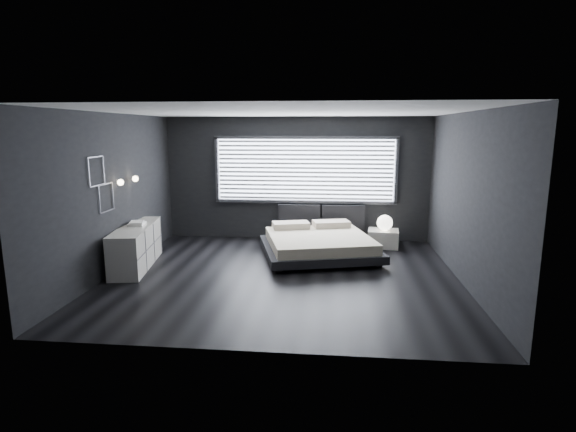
# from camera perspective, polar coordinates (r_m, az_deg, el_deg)

# --- Properties ---
(room) EXTENTS (6.04, 6.00, 2.80)m
(room) POSITION_cam_1_polar(r_m,az_deg,el_deg) (7.59, -0.65, 2.50)
(room) COLOR black
(room) RESTS_ON ground
(window) EXTENTS (4.14, 0.09, 1.52)m
(window) POSITION_cam_1_polar(r_m,az_deg,el_deg) (10.22, 2.17, 5.85)
(window) COLOR white
(window) RESTS_ON ground
(headboard) EXTENTS (1.96, 0.16, 0.52)m
(headboard) POSITION_cam_1_polar(r_m,az_deg,el_deg) (10.29, 4.24, 0.01)
(headboard) COLOR black
(headboard) RESTS_ON ground
(sconce_near) EXTENTS (0.18, 0.11, 0.11)m
(sconce_near) POSITION_cam_1_polar(r_m,az_deg,el_deg) (8.43, -20.52, 4.02)
(sconce_near) COLOR silver
(sconce_near) RESTS_ON ground
(sconce_far) EXTENTS (0.18, 0.11, 0.11)m
(sconce_far) POSITION_cam_1_polar(r_m,az_deg,el_deg) (8.97, -18.84, 4.50)
(sconce_far) COLOR silver
(sconce_far) RESTS_ON ground
(wall_art_upper) EXTENTS (0.01, 0.48, 0.48)m
(wall_art_upper) POSITION_cam_1_polar(r_m,az_deg,el_deg) (7.92, -23.14, 5.26)
(wall_art_upper) COLOR #47474C
(wall_art_upper) RESTS_ON ground
(wall_art_lower) EXTENTS (0.01, 0.48, 0.48)m
(wall_art_lower) POSITION_cam_1_polar(r_m,az_deg,el_deg) (8.19, -22.06, 2.18)
(wall_art_lower) COLOR #47474C
(wall_art_lower) RESTS_ON ground
(bed) EXTENTS (2.63, 2.56, 0.56)m
(bed) POSITION_cam_1_polar(r_m,az_deg,el_deg) (9.06, 3.90, -3.49)
(bed) COLOR black
(bed) RESTS_ON ground
(nightstand) EXTENTS (0.70, 0.60, 0.37)m
(nightstand) POSITION_cam_1_polar(r_m,az_deg,el_deg) (9.98, 11.98, -2.80)
(nightstand) COLOR beige
(nightstand) RESTS_ON ground
(orb_lamp) EXTENTS (0.34, 0.34, 0.34)m
(orb_lamp) POSITION_cam_1_polar(r_m,az_deg,el_deg) (9.87, 12.19, -0.84)
(orb_lamp) COLOR white
(orb_lamp) RESTS_ON nightstand
(dresser) EXTENTS (0.84, 1.96, 0.76)m
(dresser) POSITION_cam_1_polar(r_m,az_deg,el_deg) (8.81, -18.69, -3.66)
(dresser) COLOR beige
(dresser) RESTS_ON ground
(book_stack) EXTENTS (0.33, 0.40, 0.07)m
(book_stack) POSITION_cam_1_polar(r_m,az_deg,el_deg) (8.82, -18.65, -0.89)
(book_stack) COLOR white
(book_stack) RESTS_ON dresser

